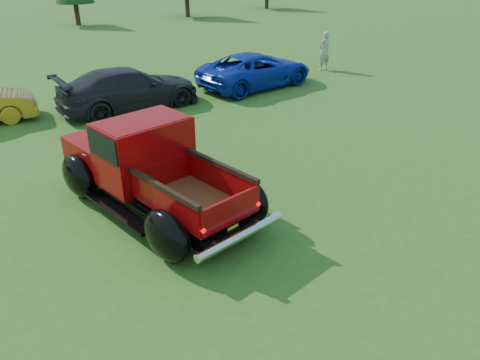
{
  "coord_description": "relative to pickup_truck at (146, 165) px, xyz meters",
  "views": [
    {
      "loc": [
        -4.35,
        -7.15,
        5.34
      ],
      "look_at": [
        0.59,
        0.2,
        0.89
      ],
      "focal_mm": 35.0,
      "sensor_mm": 36.0,
      "label": 1
    }
  ],
  "objects": [
    {
      "name": "ground",
      "position": [
        0.81,
        -1.91,
        -0.95
      ],
      "size": [
        120.0,
        120.0,
        0.0
      ],
      "primitive_type": "plane",
      "color": "#2A641C",
      "rests_on": "ground"
    },
    {
      "name": "pickup_truck",
      "position": [
        0.0,
        0.0,
        0.0
      ],
      "size": [
        3.3,
        5.69,
        2.01
      ],
      "rotation": [
        0.0,
        0.0,
        0.17
      ],
      "color": "black",
      "rests_on": "ground"
    },
    {
      "name": "show_car_grey",
      "position": [
        2.35,
        6.85,
        -0.21
      ],
      "size": [
        5.16,
        2.19,
        1.48
      ],
      "primitive_type": "imported",
      "rotation": [
        0.0,
        0.0,
        1.59
      ],
      "color": "black",
      "rests_on": "ground"
    },
    {
      "name": "show_car_blue",
      "position": [
        7.89,
        6.75,
        -0.25
      ],
      "size": [
        5.31,
        2.89,
        1.41
      ],
      "primitive_type": "imported",
      "rotation": [
        0.0,
        0.0,
        1.68
      ],
      "color": "#0E289F",
      "rests_on": "ground"
    },
    {
      "name": "spectator",
      "position": [
        12.31,
        7.37,
        -0.06
      ],
      "size": [
        0.67,
        0.46,
        1.79
      ],
      "primitive_type": "imported",
      "rotation": [
        0.0,
        0.0,
        3.19
      ],
      "color": "#A29B8C",
      "rests_on": "ground"
    }
  ]
}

